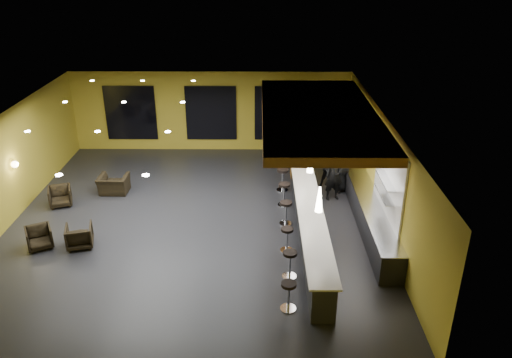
{
  "coord_description": "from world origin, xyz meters",
  "views": [
    {
      "loc": [
        2.11,
        -14.4,
        8.19
      ],
      "look_at": [
        2.0,
        0.5,
        1.3
      ],
      "focal_mm": 35.0,
      "sensor_mm": 36.0,
      "label": 1
    }
  ],
  "objects_px": {
    "prep_counter": "(370,217)",
    "armchair_c": "(60,196)",
    "pendant_1": "(310,162)",
    "bar_stool_1": "(290,261)",
    "bar_stool_0": "(289,292)",
    "bar_stool_4": "(284,192)",
    "armchair_d": "(114,184)",
    "staff_c": "(342,172)",
    "pendant_2": "(304,134)",
    "column": "(300,134)",
    "bar_stool_3": "(286,210)",
    "bar_stool_5": "(283,177)",
    "bar_counter": "(309,223)",
    "bar_stool_2": "(287,236)",
    "staff_a": "(334,175)",
    "armchair_b": "(79,236)",
    "staff_b": "(330,168)",
    "armchair_a": "(39,238)",
    "pendant_0": "(319,199)"
  },
  "relations": [
    {
      "from": "staff_a",
      "to": "column",
      "type": "bearing_deg",
      "value": 101.57
    },
    {
      "from": "bar_stool_2",
      "to": "bar_stool_5",
      "type": "distance_m",
      "value": 4.09
    },
    {
      "from": "prep_counter",
      "to": "staff_b",
      "type": "bearing_deg",
      "value": 106.19
    },
    {
      "from": "staff_c",
      "to": "bar_stool_0",
      "type": "xyz_separation_m",
      "value": [
        -2.3,
        -6.74,
        -0.26
      ]
    },
    {
      "from": "staff_c",
      "to": "column",
      "type": "bearing_deg",
      "value": 121.68
    },
    {
      "from": "bar_counter",
      "to": "staff_b",
      "type": "bearing_deg",
      "value": 73.39
    },
    {
      "from": "pendant_1",
      "to": "bar_stool_5",
      "type": "bearing_deg",
      "value": 103.65
    },
    {
      "from": "staff_b",
      "to": "armchair_a",
      "type": "xyz_separation_m",
      "value": [
        -9.22,
        -4.28,
        -0.43
      ]
    },
    {
      "from": "pendant_1",
      "to": "bar_stool_2",
      "type": "bearing_deg",
      "value": -119.31
    },
    {
      "from": "bar_counter",
      "to": "prep_counter",
      "type": "xyz_separation_m",
      "value": [
        2.0,
        0.5,
        -0.07
      ]
    },
    {
      "from": "bar_stool_1",
      "to": "pendant_2",
      "type": "bearing_deg",
      "value": 82.08
    },
    {
      "from": "column",
      "to": "pendant_1",
      "type": "xyz_separation_m",
      "value": [
        0.0,
        -4.1,
        0.6
      ]
    },
    {
      "from": "bar_counter",
      "to": "bar_stool_0",
      "type": "height_order",
      "value": "bar_counter"
    },
    {
      "from": "armchair_b",
      "to": "armchair_d",
      "type": "distance_m",
      "value": 3.64
    },
    {
      "from": "pendant_1",
      "to": "pendant_0",
      "type": "bearing_deg",
      "value": -90.0
    },
    {
      "from": "bar_counter",
      "to": "armchair_d",
      "type": "relative_size",
      "value": 7.64
    },
    {
      "from": "pendant_0",
      "to": "pendant_1",
      "type": "xyz_separation_m",
      "value": [
        0.0,
        2.5,
        0.0
      ]
    },
    {
      "from": "prep_counter",
      "to": "armchair_d",
      "type": "xyz_separation_m",
      "value": [
        -8.89,
        2.57,
        -0.09
      ]
    },
    {
      "from": "pendant_2",
      "to": "armchair_c",
      "type": "xyz_separation_m",
      "value": [
        -8.49,
        -0.92,
        -2.01
      ]
    },
    {
      "from": "armchair_b",
      "to": "armchair_c",
      "type": "bearing_deg",
      "value": -74.39
    },
    {
      "from": "bar_stool_5",
      "to": "column",
      "type": "bearing_deg",
      "value": 62.06
    },
    {
      "from": "bar_counter",
      "to": "column",
      "type": "distance_m",
      "value": 4.77
    },
    {
      "from": "prep_counter",
      "to": "armchair_c",
      "type": "bearing_deg",
      "value": 171.43
    },
    {
      "from": "column",
      "to": "staff_c",
      "type": "relative_size",
      "value": 2.29
    },
    {
      "from": "pendant_0",
      "to": "bar_stool_1",
      "type": "distance_m",
      "value": 1.97
    },
    {
      "from": "bar_stool_0",
      "to": "bar_stool_4",
      "type": "xyz_separation_m",
      "value": [
        0.13,
        5.56,
        0.03
      ]
    },
    {
      "from": "armchair_b",
      "to": "bar_stool_0",
      "type": "bearing_deg",
      "value": 140.17
    },
    {
      "from": "bar_counter",
      "to": "staff_b",
      "type": "distance_m",
      "value": 3.81
    },
    {
      "from": "bar_counter",
      "to": "bar_stool_2",
      "type": "relative_size",
      "value": 10.4
    },
    {
      "from": "bar_stool_0",
      "to": "pendant_0",
      "type": "bearing_deg",
      "value": 60.58
    },
    {
      "from": "bar_stool_3",
      "to": "staff_c",
      "type": "bearing_deg",
      "value": 48.93
    },
    {
      "from": "armchair_d",
      "to": "bar_stool_1",
      "type": "relative_size",
      "value": 1.31
    },
    {
      "from": "bar_stool_2",
      "to": "bar_stool_3",
      "type": "relative_size",
      "value": 0.95
    },
    {
      "from": "staff_c",
      "to": "bar_stool_1",
      "type": "height_order",
      "value": "staff_c"
    },
    {
      "from": "column",
      "to": "staff_b",
      "type": "relative_size",
      "value": 2.3
    },
    {
      "from": "armchair_c",
      "to": "bar_stool_4",
      "type": "relative_size",
      "value": 0.9
    },
    {
      "from": "armchair_c",
      "to": "staff_c",
      "type": "bearing_deg",
      "value": -12.74
    },
    {
      "from": "prep_counter",
      "to": "bar_stool_1",
      "type": "distance_m",
      "value": 3.74
    },
    {
      "from": "armchair_b",
      "to": "armchair_c",
      "type": "distance_m",
      "value": 3.06
    },
    {
      "from": "prep_counter",
      "to": "staff_c",
      "type": "height_order",
      "value": "staff_c"
    },
    {
      "from": "column",
      "to": "bar_stool_3",
      "type": "bearing_deg",
      "value": -100.11
    },
    {
      "from": "bar_counter",
      "to": "armchair_a",
      "type": "bearing_deg",
      "value": -175.53
    },
    {
      "from": "pendant_1",
      "to": "bar_stool_2",
      "type": "xyz_separation_m",
      "value": [
        -0.72,
        -1.28,
        -1.86
      ]
    },
    {
      "from": "staff_c",
      "to": "bar_stool_4",
      "type": "xyz_separation_m",
      "value": [
        -2.17,
        -1.18,
        -0.23
      ]
    },
    {
      "from": "armchair_b",
      "to": "column",
      "type": "bearing_deg",
      "value": -158.09
    },
    {
      "from": "prep_counter",
      "to": "pendant_1",
      "type": "bearing_deg",
      "value": 180.0
    },
    {
      "from": "pendant_0",
      "to": "bar_stool_1",
      "type": "height_order",
      "value": "pendant_0"
    },
    {
      "from": "pendant_1",
      "to": "bar_stool_1",
      "type": "xyz_separation_m",
      "value": [
        -0.71,
        -2.58,
        -1.84
      ]
    },
    {
      "from": "bar_stool_3",
      "to": "bar_stool_4",
      "type": "xyz_separation_m",
      "value": [
        -0.0,
        1.31,
        0.02
      ]
    },
    {
      "from": "armchair_b",
      "to": "staff_a",
      "type": "bearing_deg",
      "value": -172.99
    }
  ]
}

